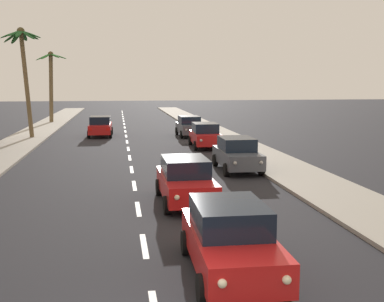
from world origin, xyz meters
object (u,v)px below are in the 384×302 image
object	(u,v)px
traffic_signal_mast	(358,17)
sedan_parked_far_kerb	(189,126)
sedan_third_in_queue	(186,180)
palm_left_farthest	(51,76)
sedan_oncoming_far	(100,126)
sedan_parked_mid_kerb	(205,135)
sedan_lead_at_stop_bar	(230,239)
sedan_parked_nearest_kerb	(237,154)
palm_left_third	(23,59)

from	to	relation	value
traffic_signal_mast	sedan_parked_far_kerb	xyz separation A→B (m)	(1.85, 31.14, -4.66)
sedan_third_in_queue	palm_left_farthest	bearing A→B (deg)	104.55
palm_left_farthest	traffic_signal_mast	bearing A→B (deg)	-76.48
traffic_signal_mast	palm_left_farthest	world-z (taller)	palm_left_farthest
palm_left_farthest	sedan_oncoming_far	bearing A→B (deg)	-67.92
sedan_parked_mid_kerb	sedan_lead_at_stop_bar	bearing A→B (deg)	-98.99
sedan_oncoming_far	sedan_parked_nearest_kerb	distance (m)	18.27
sedan_oncoming_far	sedan_parked_nearest_kerb	world-z (taller)	same
traffic_signal_mast	sedan_parked_mid_kerb	world-z (taller)	traffic_signal_mast
traffic_signal_mast	sedan_third_in_queue	size ratio (longest dim) A/B	2.27
sedan_parked_mid_kerb	palm_left_third	world-z (taller)	palm_left_third
sedan_parked_far_kerb	palm_left_third	bearing A→B (deg)	179.32
sedan_lead_at_stop_bar	sedan_oncoming_far	xyz separation A→B (m)	(-3.97, 29.50, 0.00)
sedan_parked_nearest_kerb	sedan_oncoming_far	bearing A→B (deg)	113.88
sedan_lead_at_stop_bar	sedan_third_in_queue	xyz separation A→B (m)	(-0.08, 6.71, 0.00)
sedan_third_in_queue	sedan_parked_far_kerb	bearing A→B (deg)	81.05
traffic_signal_mast	sedan_lead_at_stop_bar	xyz separation A→B (m)	(-1.48, 2.73, -4.66)
traffic_signal_mast	sedan_parked_far_kerb	size ratio (longest dim) A/B	2.27
palm_left_third	sedan_parked_far_kerb	bearing A→B (deg)	-0.68
sedan_parked_nearest_kerb	sedan_third_in_queue	bearing A→B (deg)	-120.01
sedan_third_in_queue	palm_left_third	bearing A→B (deg)	113.66
sedan_lead_at_stop_bar	palm_left_farthest	bearing A→B (deg)	102.48
sedan_oncoming_far	sedan_parked_mid_kerb	size ratio (longest dim) A/B	1.00
palm_left_third	palm_left_farthest	world-z (taller)	palm_left_third
sedan_lead_at_stop_bar	palm_left_farthest	distance (m)	44.66
palm_left_third	sedan_parked_mid_kerb	bearing A→B (deg)	-28.42
sedan_lead_at_stop_bar	sedan_parked_nearest_kerb	bearing A→B (deg)	75.00
traffic_signal_mast	sedan_parked_nearest_kerb	distance (m)	16.32
sedan_third_in_queue	sedan_parked_nearest_kerb	size ratio (longest dim) A/B	1.00
sedan_parked_mid_kerb	sedan_parked_far_kerb	distance (m)	6.91
sedan_lead_at_stop_bar	sedan_parked_mid_kerb	distance (m)	21.77
sedan_third_in_queue	sedan_oncoming_far	bearing A→B (deg)	99.67
sedan_lead_at_stop_bar	palm_left_farthest	world-z (taller)	palm_left_farthest
sedan_oncoming_far	sedan_parked_mid_kerb	bearing A→B (deg)	-47.35
traffic_signal_mast	palm_left_farthest	xyz separation A→B (m)	(-11.09, 46.14, -0.44)
sedan_parked_far_kerb	palm_left_farthest	distance (m)	20.26
sedan_third_in_queue	traffic_signal_mast	bearing A→B (deg)	-80.58
traffic_signal_mast	sedan_parked_nearest_kerb	world-z (taller)	traffic_signal_mast
sedan_parked_mid_kerb	sedan_third_in_queue	bearing A→B (deg)	-103.25
sedan_parked_nearest_kerb	sedan_lead_at_stop_bar	bearing A→B (deg)	-105.00
sedan_third_in_queue	sedan_parked_far_kerb	world-z (taller)	same
sedan_oncoming_far	sedan_parked_far_kerb	world-z (taller)	same
sedan_parked_nearest_kerb	sedan_parked_far_kerb	size ratio (longest dim) A/B	1.00
sedan_parked_nearest_kerb	sedan_parked_far_kerb	xyz separation A→B (m)	(-0.09, 15.62, 0.00)
sedan_lead_at_stop_bar	sedan_third_in_queue	world-z (taller)	same
traffic_signal_mast	sedan_oncoming_far	xyz separation A→B (m)	(-5.45, 32.23, -4.66)
sedan_lead_at_stop_bar	sedan_third_in_queue	bearing A→B (deg)	90.71
sedan_lead_at_stop_bar	palm_left_third	world-z (taller)	palm_left_third
palm_left_third	palm_left_farthest	bearing A→B (deg)	89.81
sedan_oncoming_far	traffic_signal_mast	bearing A→B (deg)	-80.40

